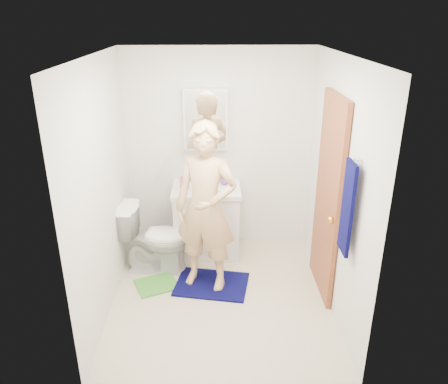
{
  "coord_description": "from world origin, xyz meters",
  "views": [
    {
      "loc": [
        -0.05,
        -3.78,
        2.74
      ],
      "look_at": [
        0.04,
        0.25,
        1.07
      ],
      "focal_mm": 35.0,
      "sensor_mm": 36.0,
      "label": 1
    }
  ],
  "objects_px": {
    "toilet": "(156,238)",
    "man": "(206,209)",
    "medicine_cabinet": "(206,119)",
    "soap_dispenser": "(185,180)",
    "vanity_cabinet": "(207,222)",
    "towel": "(347,208)",
    "toothbrush_cup": "(225,181)"
  },
  "relations": [
    {
      "from": "medicine_cabinet",
      "to": "toilet",
      "type": "relative_size",
      "value": 0.89
    },
    {
      "from": "medicine_cabinet",
      "to": "man",
      "type": "relative_size",
      "value": 0.4
    },
    {
      "from": "medicine_cabinet",
      "to": "vanity_cabinet",
      "type": "bearing_deg",
      "value": -90.0
    },
    {
      "from": "vanity_cabinet",
      "to": "soap_dispenser",
      "type": "bearing_deg",
      "value": -173.62
    },
    {
      "from": "soap_dispenser",
      "to": "vanity_cabinet",
      "type": "bearing_deg",
      "value": 6.38
    },
    {
      "from": "vanity_cabinet",
      "to": "man",
      "type": "bearing_deg",
      "value": -89.52
    },
    {
      "from": "toilet",
      "to": "toothbrush_cup",
      "type": "bearing_deg",
      "value": -54.22
    },
    {
      "from": "towel",
      "to": "toilet",
      "type": "xyz_separation_m",
      "value": [
        -1.75,
        1.12,
        -0.86
      ]
    },
    {
      "from": "vanity_cabinet",
      "to": "toilet",
      "type": "height_order",
      "value": "vanity_cabinet"
    },
    {
      "from": "toilet",
      "to": "vanity_cabinet",
      "type": "bearing_deg",
      "value": -51.73
    },
    {
      "from": "towel",
      "to": "man",
      "type": "distance_m",
      "value": 1.45
    },
    {
      "from": "towel",
      "to": "soap_dispenser",
      "type": "relative_size",
      "value": 3.88
    },
    {
      "from": "toilet",
      "to": "soap_dispenser",
      "type": "xyz_separation_m",
      "value": [
        0.32,
        0.34,
        0.56
      ]
    },
    {
      "from": "soap_dispenser",
      "to": "man",
      "type": "distance_m",
      "value": 0.73
    },
    {
      "from": "toothbrush_cup",
      "to": "toilet",
      "type": "bearing_deg",
      "value": -149.6
    },
    {
      "from": "vanity_cabinet",
      "to": "toilet",
      "type": "distance_m",
      "value": 0.67
    },
    {
      "from": "toothbrush_cup",
      "to": "man",
      "type": "relative_size",
      "value": 0.06
    },
    {
      "from": "medicine_cabinet",
      "to": "toothbrush_cup",
      "type": "xyz_separation_m",
      "value": [
        0.21,
        -0.13,
        -0.71
      ]
    },
    {
      "from": "towel",
      "to": "toilet",
      "type": "distance_m",
      "value": 2.24
    },
    {
      "from": "soap_dispenser",
      "to": "toothbrush_cup",
      "type": "bearing_deg",
      "value": 14.49
    },
    {
      "from": "medicine_cabinet",
      "to": "soap_dispenser",
      "type": "relative_size",
      "value": 3.4
    },
    {
      "from": "medicine_cabinet",
      "to": "soap_dispenser",
      "type": "bearing_deg",
      "value": -134.4
    },
    {
      "from": "medicine_cabinet",
      "to": "towel",
      "type": "distance_m",
      "value": 2.11
    },
    {
      "from": "soap_dispenser",
      "to": "man",
      "type": "xyz_separation_m",
      "value": [
        0.25,
        -0.68,
        -0.05
      ]
    },
    {
      "from": "toilet",
      "to": "man",
      "type": "bearing_deg",
      "value": -115.62
    },
    {
      "from": "towel",
      "to": "man",
      "type": "relative_size",
      "value": 0.45
    },
    {
      "from": "medicine_cabinet",
      "to": "toothbrush_cup",
      "type": "relative_size",
      "value": 6.34
    },
    {
      "from": "vanity_cabinet",
      "to": "toothbrush_cup",
      "type": "distance_m",
      "value": 0.55
    },
    {
      "from": "vanity_cabinet",
      "to": "toilet",
      "type": "xyz_separation_m",
      "value": [
        -0.57,
        -0.37,
        -0.01
      ]
    },
    {
      "from": "medicine_cabinet",
      "to": "soap_dispenser",
      "type": "xyz_separation_m",
      "value": [
        -0.25,
        -0.25,
        -0.65
      ]
    },
    {
      "from": "toilet",
      "to": "medicine_cabinet",
      "type": "bearing_deg",
      "value": -38.36
    },
    {
      "from": "vanity_cabinet",
      "to": "medicine_cabinet",
      "type": "height_order",
      "value": "medicine_cabinet"
    }
  ]
}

